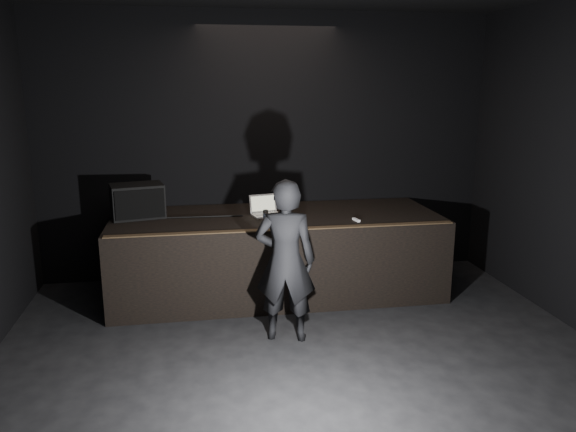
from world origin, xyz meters
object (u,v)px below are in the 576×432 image
(stage_riser, at_px, (277,254))
(stage_monitor, at_px, (137,201))
(laptop, at_px, (265,210))
(person, at_px, (285,261))
(beer_can, at_px, (266,216))

(stage_riser, xyz_separation_m, stage_monitor, (-1.67, 0.17, 0.70))
(laptop, bearing_deg, stage_riser, -32.75)
(stage_riser, relative_size, person, 2.38)
(stage_riser, xyz_separation_m, beer_can, (-0.18, -0.34, 0.57))
(stage_monitor, bearing_deg, laptop, -16.84)
(beer_can, height_order, person, person)
(stage_monitor, distance_m, person, 2.19)
(stage_monitor, height_order, laptop, stage_monitor)
(stage_monitor, xyz_separation_m, laptop, (1.54, -0.11, -0.14))
(stage_riser, distance_m, person, 1.38)
(laptop, relative_size, beer_can, 2.69)
(beer_can, bearing_deg, stage_monitor, 161.13)
(beer_can, distance_m, person, 1.02)
(stage_riser, relative_size, beer_can, 26.94)
(stage_monitor, height_order, beer_can, stage_monitor)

